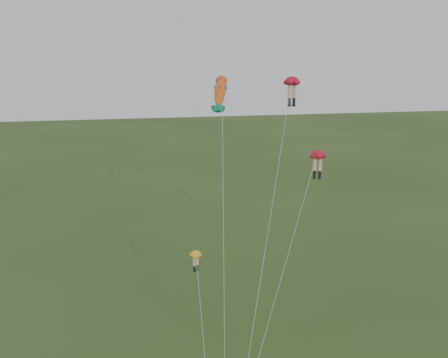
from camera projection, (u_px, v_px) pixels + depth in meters
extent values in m
ellipsoid|color=#B21226|center=(292.00, 81.00, 38.48)|extent=(1.57, 1.57, 0.68)
cylinder|color=#E9B48A|center=(290.00, 91.00, 38.59)|extent=(0.30, 0.30, 1.03)
cylinder|color=black|center=(289.00, 101.00, 38.77)|extent=(0.23, 0.23, 0.52)
cube|color=black|center=(289.00, 106.00, 38.85)|extent=(0.22, 0.33, 0.15)
cylinder|color=#E9B48A|center=(294.00, 91.00, 38.75)|extent=(0.30, 0.30, 1.03)
cylinder|color=black|center=(294.00, 101.00, 38.93)|extent=(0.23, 0.23, 0.52)
cube|color=black|center=(294.00, 105.00, 39.01)|extent=(0.22, 0.33, 0.15)
cylinder|color=silver|center=(271.00, 215.00, 35.56)|extent=(6.14, 9.39, 19.12)
ellipsoid|color=#B21226|center=(318.00, 154.00, 41.13)|extent=(1.94, 1.94, 0.72)
cylinder|color=#E9B48A|center=(315.00, 164.00, 41.39)|extent=(0.32, 0.32, 1.09)
cylinder|color=black|center=(314.00, 174.00, 41.58)|extent=(0.25, 0.25, 0.55)
cube|color=black|center=(314.00, 178.00, 41.66)|extent=(0.31, 0.37, 0.16)
cylinder|color=#E9B48A|center=(320.00, 164.00, 41.27)|extent=(0.32, 0.32, 1.09)
cylinder|color=black|center=(320.00, 174.00, 41.47)|extent=(0.25, 0.25, 0.55)
cube|color=black|center=(319.00, 178.00, 41.55)|extent=(0.31, 0.37, 0.16)
cylinder|color=silver|center=(289.00, 250.00, 37.19)|extent=(8.08, 9.61, 13.12)
ellipsoid|color=yellow|center=(196.00, 254.00, 33.67)|extent=(1.17, 1.17, 0.43)
cylinder|color=#E9B48A|center=(194.00, 261.00, 33.70)|extent=(0.19, 0.19, 0.66)
cylinder|color=black|center=(194.00, 268.00, 33.82)|extent=(0.15, 0.15, 0.33)
cube|color=black|center=(194.00, 271.00, 33.87)|extent=(0.19, 0.22, 0.10)
cylinder|color=#E9B48A|center=(197.00, 260.00, 33.87)|extent=(0.19, 0.19, 0.66)
cylinder|color=black|center=(197.00, 267.00, 33.99)|extent=(0.15, 0.15, 0.33)
cube|color=black|center=(197.00, 270.00, 34.04)|extent=(0.19, 0.22, 0.10)
cylinder|color=silver|center=(202.00, 323.00, 32.02)|extent=(0.21, 5.30, 7.84)
ellipsoid|color=orange|center=(220.00, 91.00, 36.15)|extent=(1.85, 3.31, 2.72)
sphere|color=orange|center=(220.00, 91.00, 36.15)|extent=(1.25, 1.48, 1.26)
cone|color=#127A5D|center=(220.00, 91.00, 36.15)|extent=(1.03, 1.32, 1.22)
cone|color=#127A5D|center=(220.00, 91.00, 36.15)|extent=(1.03, 1.32, 1.22)
cone|color=#127A5D|center=(220.00, 91.00, 36.15)|extent=(0.58, 0.74, 0.68)
cone|color=#127A5D|center=(220.00, 91.00, 36.15)|extent=(0.58, 0.74, 0.68)
cone|color=red|center=(220.00, 91.00, 36.15)|extent=(0.62, 0.76, 0.66)
cylinder|color=silver|center=(222.00, 226.00, 34.64)|extent=(1.37, 7.42, 18.19)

